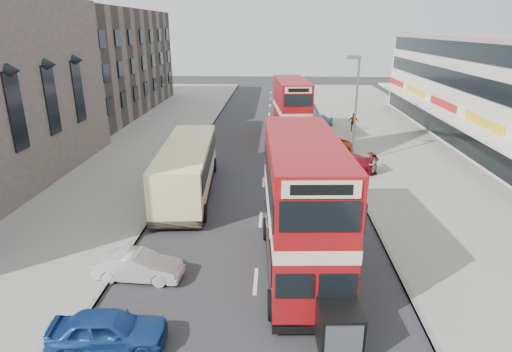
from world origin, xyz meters
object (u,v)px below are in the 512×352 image
(cyclist, at_px, (332,160))
(street_lamp, at_px, (355,103))
(coach, at_px, (187,167))
(pedestrian_far, at_px, (353,122))
(car_right_a, at_px, (340,164))
(car_left_near, at_px, (108,330))
(car_left_front, at_px, (139,266))
(bus_second, at_px, (291,109))
(car_right_c, at_px, (315,120))
(car_right_b, at_px, (327,145))
(bus_main, at_px, (302,207))
(pedestrian_near, at_px, (373,165))

(cyclist, bearing_deg, street_lamp, 34.73)
(coach, distance_m, pedestrian_far, 21.67)
(car_right_a, height_order, cyclist, cyclist)
(car_left_near, bearing_deg, car_left_front, -1.66)
(cyclist, bearing_deg, pedestrian_far, 77.34)
(coach, xyz_separation_m, car_left_near, (0.09, -13.76, -1.09))
(bus_second, distance_m, car_right_c, 6.54)
(car_left_front, distance_m, car_right_c, 31.16)
(car_left_front, bearing_deg, bus_second, -12.67)
(car_left_front, relative_size, cyclist, 1.76)
(street_lamp, xyz_separation_m, car_right_a, (-1.11, -2.06, -4.06))
(bus_second, height_order, car_right_c, bus_second)
(car_left_front, relative_size, car_right_b, 0.86)
(street_lamp, distance_m, bus_main, 15.82)
(car_right_a, distance_m, car_right_c, 15.63)
(car_left_front, height_order, car_right_a, car_right_a)
(car_right_c, height_order, cyclist, cyclist)
(car_left_front, distance_m, pedestrian_near, 18.27)
(pedestrian_far, bearing_deg, car_left_front, -109.51)
(car_right_b, xyz_separation_m, pedestrian_far, (3.39, 7.16, 0.47))
(car_right_a, relative_size, cyclist, 2.43)
(bus_main, height_order, car_right_c, bus_main)
(coach, bearing_deg, bus_main, -57.07)
(car_left_front, relative_size, pedestrian_near, 2.32)
(bus_second, height_order, coach, bus_second)
(pedestrian_near, height_order, pedestrian_far, pedestrian_far)
(street_lamp, distance_m, pedestrian_near, 4.81)
(bus_second, xyz_separation_m, car_right_a, (3.21, -10.09, -2.08))
(car_right_a, bearing_deg, bus_main, -18.98)
(bus_main, relative_size, pedestrian_far, 5.72)
(coach, distance_m, pedestrian_near, 12.87)
(car_left_near, height_order, car_right_c, car_right_c)
(bus_main, distance_m, bus_second, 23.05)
(car_right_b, height_order, pedestrian_far, pedestrian_far)
(bus_main, xyz_separation_m, car_right_a, (3.53, 12.96, -2.25))
(pedestrian_far, xyz_separation_m, cyclist, (-3.52, -11.79, -0.35))
(car_right_b, bearing_deg, car_right_a, 2.97)
(car_right_c, bearing_deg, coach, -19.79)
(car_left_near, height_order, cyclist, cyclist)
(bus_second, height_order, cyclist, bus_second)
(bus_main, bearing_deg, car_right_a, -108.38)
(bus_main, distance_m, pedestrian_near, 13.76)
(bus_main, bearing_deg, pedestrian_near, -117.95)
(car_right_b, relative_size, pedestrian_near, 2.69)
(car_right_c, bearing_deg, pedestrian_near, 15.51)
(car_right_c, xyz_separation_m, pedestrian_far, (3.56, -2.69, 0.39))
(car_right_c, bearing_deg, car_right_b, 7.26)
(car_left_front, relative_size, car_right_a, 0.73)
(car_right_a, bearing_deg, car_right_c, 177.99)
(coach, bearing_deg, street_lamp, 24.93)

